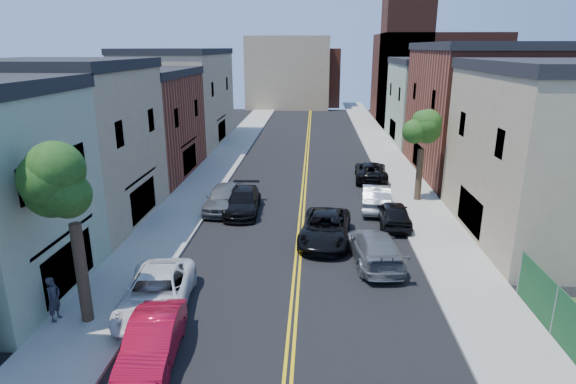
# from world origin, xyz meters

# --- Properties ---
(sidewalk_left) EXTENTS (3.20, 100.00, 0.15)m
(sidewalk_left) POSITION_xyz_m (-7.90, 40.00, 0.07)
(sidewalk_left) COLOR gray
(sidewalk_left) RESTS_ON ground
(sidewalk_right) EXTENTS (3.20, 100.00, 0.15)m
(sidewalk_right) POSITION_xyz_m (7.90, 40.00, 0.07)
(sidewalk_right) COLOR gray
(sidewalk_right) RESTS_ON ground
(curb_left) EXTENTS (0.30, 100.00, 0.15)m
(curb_left) POSITION_xyz_m (-6.15, 40.00, 0.07)
(curb_left) COLOR gray
(curb_left) RESTS_ON ground
(curb_right) EXTENTS (0.30, 100.00, 0.15)m
(curb_right) POSITION_xyz_m (6.15, 40.00, 0.07)
(curb_right) COLOR gray
(curb_right) RESTS_ON ground
(bldg_left_tan_near) EXTENTS (9.00, 10.00, 9.00)m
(bldg_left_tan_near) POSITION_xyz_m (-14.00, 25.00, 4.50)
(bldg_left_tan_near) COLOR #998466
(bldg_left_tan_near) RESTS_ON ground
(bldg_left_brick) EXTENTS (9.00, 12.00, 8.00)m
(bldg_left_brick) POSITION_xyz_m (-14.00, 36.00, 4.00)
(bldg_left_brick) COLOR brown
(bldg_left_brick) RESTS_ON ground
(bldg_left_tan_far) EXTENTS (9.00, 16.00, 9.50)m
(bldg_left_tan_far) POSITION_xyz_m (-14.00, 50.00, 4.75)
(bldg_left_tan_far) COLOR #998466
(bldg_left_tan_far) RESTS_ON ground
(bldg_right_tan) EXTENTS (9.00, 12.00, 9.00)m
(bldg_right_tan) POSITION_xyz_m (14.00, 24.00, 4.50)
(bldg_right_tan) COLOR #998466
(bldg_right_tan) RESTS_ON ground
(bldg_right_brick) EXTENTS (9.00, 14.00, 10.00)m
(bldg_right_brick) POSITION_xyz_m (14.00, 38.00, 5.00)
(bldg_right_brick) COLOR brown
(bldg_right_brick) RESTS_ON ground
(bldg_right_palegrn) EXTENTS (9.00, 12.00, 8.50)m
(bldg_right_palegrn) POSITION_xyz_m (14.00, 52.00, 4.25)
(bldg_right_palegrn) COLOR gray
(bldg_right_palegrn) RESTS_ON ground
(church) EXTENTS (16.20, 14.20, 22.60)m
(church) POSITION_xyz_m (16.33, 67.07, 7.24)
(church) COLOR #4C2319
(church) RESTS_ON ground
(backdrop_left) EXTENTS (14.00, 8.00, 12.00)m
(backdrop_left) POSITION_xyz_m (-4.00, 82.00, 6.00)
(backdrop_left) COLOR #998466
(backdrop_left) RESTS_ON ground
(backdrop_center) EXTENTS (10.00, 8.00, 10.00)m
(backdrop_center) POSITION_xyz_m (0.00, 86.00, 5.00)
(backdrop_center) COLOR brown
(backdrop_center) RESTS_ON ground
(tree_left_mid) EXTENTS (5.20, 5.20, 9.29)m
(tree_left_mid) POSITION_xyz_m (-7.88, 14.01, 6.58)
(tree_left_mid) COLOR #35231A
(tree_left_mid) RESTS_ON sidewalk_left
(tree_right_far) EXTENTS (4.40, 4.40, 8.03)m
(tree_right_far) POSITION_xyz_m (7.92, 30.01, 5.76)
(tree_right_far) COLOR #35231A
(tree_right_far) RESTS_ON sidewalk_right
(red_sedan) EXTENTS (1.98, 4.63, 1.48)m
(red_sedan) POSITION_xyz_m (-4.62, 11.93, 0.74)
(red_sedan) COLOR #AD0B25
(red_sedan) RESTS_ON ground
(white_pickup) EXTENTS (3.22, 5.86, 1.56)m
(white_pickup) POSITION_xyz_m (-5.50, 15.03, 0.78)
(white_pickup) COLOR silver
(white_pickup) RESTS_ON ground
(grey_car_left) EXTENTS (2.24, 5.05, 1.69)m
(grey_car_left) POSITION_xyz_m (-5.11, 27.45, 0.85)
(grey_car_left) COLOR #4F5255
(grey_car_left) RESTS_ON ground
(black_car_left) EXTENTS (2.29, 5.25, 1.50)m
(black_car_left) POSITION_xyz_m (-3.80, 27.04, 0.75)
(black_car_left) COLOR black
(black_car_left) RESTS_ON ground
(grey_car_right) EXTENTS (2.67, 5.60, 1.58)m
(grey_car_right) POSITION_xyz_m (3.80, 20.05, 0.79)
(grey_car_right) COLOR #5A5D62
(grey_car_right) RESTS_ON ground
(black_car_right) EXTENTS (1.82, 4.45, 1.51)m
(black_car_right) POSITION_xyz_m (5.50, 25.23, 0.75)
(black_car_right) COLOR black
(black_car_right) RESTS_ON ground
(silver_car_right) EXTENTS (2.20, 5.15, 1.65)m
(silver_car_right) POSITION_xyz_m (4.82, 28.24, 0.83)
(silver_car_right) COLOR #9A9BA1
(silver_car_right) RESTS_ON ground
(dark_car_right_far) EXTENTS (2.77, 5.44, 1.47)m
(dark_car_right_far) POSITION_xyz_m (5.30, 35.39, 0.74)
(dark_car_right_far) COLOR black
(dark_car_right_far) RESTS_ON ground
(black_suv_lane) EXTENTS (3.16, 5.87, 1.57)m
(black_suv_lane) POSITION_xyz_m (1.41, 22.56, 0.78)
(black_suv_lane) COLOR black
(black_suv_lane) RESTS_ON ground
(pedestrian_left) EXTENTS (0.49, 0.69, 1.79)m
(pedestrian_left) POSITION_xyz_m (-9.10, 13.92, 1.04)
(pedestrian_left) COLOR #292A31
(pedestrian_left) RESTS_ON sidewalk_left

